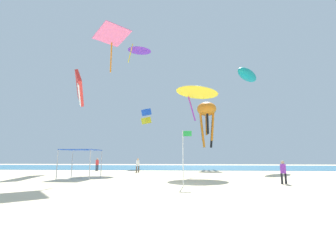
% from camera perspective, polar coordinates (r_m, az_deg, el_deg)
% --- Properties ---
extents(ground, '(110.00, 110.00, 0.10)m').
position_cam_1_polar(ground, '(16.14, -1.83, -16.30)').
color(ground, beige).
extents(ocean_strip, '(110.00, 24.75, 0.03)m').
position_cam_1_polar(ocean_strip, '(48.29, 2.75, -11.91)').
color(ocean_strip, teal).
rests_on(ocean_strip, ground).
extents(canopy_tent, '(2.89, 2.72, 2.51)m').
position_cam_1_polar(canopy_tent, '(23.28, -19.53, -7.83)').
color(canopy_tent, '#B2B2B7').
rests_on(canopy_tent, ground).
extents(person_near_tent, '(0.42, 0.37, 1.58)m').
position_cam_1_polar(person_near_tent, '(19.18, 25.20, -11.45)').
color(person_near_tent, black).
rests_on(person_near_tent, ground).
extents(person_leftmost, '(0.45, 0.41, 1.74)m').
position_cam_1_polar(person_leftmost, '(31.06, -7.05, -11.14)').
color(person_leftmost, brown).
rests_on(person_leftmost, ground).
extents(person_central, '(0.42, 0.45, 1.76)m').
position_cam_1_polar(person_central, '(35.85, -16.14, -10.64)').
color(person_central, black).
rests_on(person_central, ground).
extents(banner_flag, '(0.61, 0.06, 3.52)m').
position_cam_1_polar(banner_flag, '(16.11, 3.75, -8.53)').
color(banner_flag, silver).
rests_on(banner_flag, ground).
extents(kite_delta_purple, '(5.57, 5.57, 3.19)m').
position_cam_1_polar(kite_delta_purple, '(43.17, -6.64, 15.16)').
color(kite_delta_purple, purple).
extents(kite_diamond_pink, '(4.18, 4.19, 4.44)m').
position_cam_1_polar(kite_diamond_pink, '(27.05, -12.90, 17.45)').
color(kite_diamond_pink, pink).
extents(kite_octopus_orange, '(3.24, 3.24, 7.52)m').
position_cam_1_polar(kite_octopus_orange, '(41.10, 8.99, 0.95)').
color(kite_octopus_orange, orange).
extents(kite_box_blue, '(1.94, 1.93, 2.91)m').
position_cam_1_polar(kite_box_blue, '(44.41, -5.07, -0.21)').
color(kite_box_blue, blue).
extents(kite_inflatable_teal, '(5.16, 6.29, 2.29)m').
position_cam_1_polar(kite_inflatable_teal, '(42.67, 17.96, 8.99)').
color(kite_inflatable_teal, teal).
extents(kite_parafoil_red, '(2.99, 5.73, 3.75)m').
position_cam_1_polar(kite_parafoil_red, '(34.24, -19.86, 5.69)').
color(kite_parafoil_red, red).
extents(kite_delta_yellow, '(5.94, 5.90, 3.91)m').
position_cam_1_polar(kite_delta_yellow, '(27.17, 6.80, 6.06)').
color(kite_delta_yellow, yellow).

